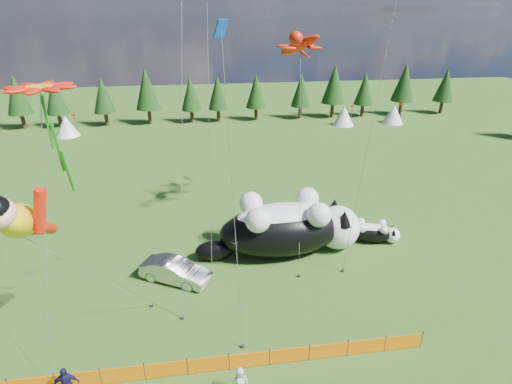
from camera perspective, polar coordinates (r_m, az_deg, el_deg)
ground at (r=23.56m, az=-7.02°, el=-18.71°), size 160.00×160.00×0.00m
safety_fence at (r=21.10m, az=-6.81°, el=-23.28°), size 22.06×0.06×1.10m
tree_line at (r=63.37m, az=-8.56°, el=13.35°), size 90.00×4.00×8.00m
festival_tents at (r=60.03m, az=2.36°, el=10.43°), size 50.00×3.20×2.80m
cat_large at (r=28.55m, az=4.75°, el=-4.92°), size 12.02×4.58×4.34m
cat_small at (r=31.60m, az=16.45°, el=-5.51°), size 4.42×2.40×1.62m
car at (r=26.76m, az=-11.55°, el=-10.97°), size 4.73×3.52×1.49m
spectator_e at (r=19.96m, az=-2.29°, el=-25.49°), size 0.83×0.60×1.58m
superhero_kite at (r=19.84m, az=-30.69°, el=-3.52°), size 7.31×6.20×10.97m
gecko_kite at (r=30.71m, az=6.17°, el=20.08°), size 5.45×12.21×16.19m
flower_kite at (r=18.98m, az=-28.40°, el=12.47°), size 3.74×5.16×13.51m
diamond_kite_c at (r=17.79m, az=-4.85°, el=20.04°), size 1.00×2.76×16.16m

